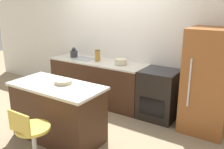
{
  "coord_description": "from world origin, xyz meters",
  "views": [
    {
      "loc": [
        2.64,
        -3.67,
        2.09
      ],
      "look_at": [
        0.54,
        -0.43,
        0.92
      ],
      "focal_mm": 40.0,
      "sensor_mm": 36.0,
      "label": 1
    }
  ],
  "objects_px": {
    "refrigerator": "(208,81)",
    "stool_chair": "(32,139)",
    "oven_range": "(159,94)",
    "mixing_bowl": "(121,62)",
    "kettle": "(74,53)"
  },
  "relations": [
    {
      "from": "oven_range",
      "to": "kettle",
      "type": "distance_m",
      "value": 2.08
    },
    {
      "from": "kettle",
      "to": "mixing_bowl",
      "type": "xyz_separation_m",
      "value": [
        1.19,
        0.0,
        -0.03
      ]
    },
    {
      "from": "refrigerator",
      "to": "stool_chair",
      "type": "distance_m",
      "value": 2.75
    },
    {
      "from": "refrigerator",
      "to": "mixing_bowl",
      "type": "distance_m",
      "value": 1.64
    },
    {
      "from": "refrigerator",
      "to": "kettle",
      "type": "xyz_separation_m",
      "value": [
        -2.82,
        0.03,
        0.13
      ]
    },
    {
      "from": "refrigerator",
      "to": "mixing_bowl",
      "type": "bearing_deg",
      "value": 178.83
    },
    {
      "from": "refrigerator",
      "to": "mixing_bowl",
      "type": "xyz_separation_m",
      "value": [
        -1.63,
        0.03,
        0.1
      ]
    },
    {
      "from": "oven_range",
      "to": "stool_chair",
      "type": "relative_size",
      "value": 1.08
    },
    {
      "from": "refrigerator",
      "to": "kettle",
      "type": "bearing_deg",
      "value": 179.32
    },
    {
      "from": "mixing_bowl",
      "to": "refrigerator",
      "type": "bearing_deg",
      "value": -1.17
    },
    {
      "from": "kettle",
      "to": "oven_range",
      "type": "bearing_deg",
      "value": -0.21
    },
    {
      "from": "refrigerator",
      "to": "mixing_bowl",
      "type": "relative_size",
      "value": 7.5
    },
    {
      "from": "stool_chair",
      "to": "refrigerator",
      "type": "bearing_deg",
      "value": 53.96
    },
    {
      "from": "oven_range",
      "to": "refrigerator",
      "type": "xyz_separation_m",
      "value": [
        0.81,
        -0.03,
        0.4
      ]
    },
    {
      "from": "kettle",
      "to": "refrigerator",
      "type": "bearing_deg",
      "value": -0.68
    }
  ]
}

